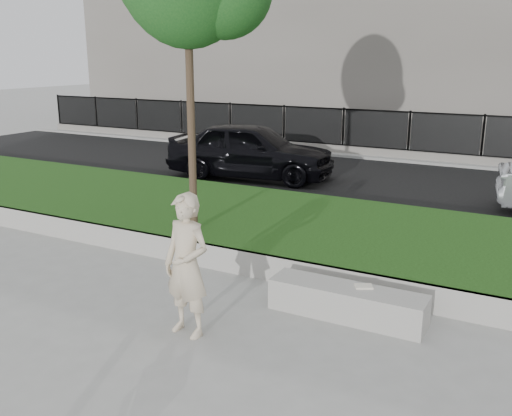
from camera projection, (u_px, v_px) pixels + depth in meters
The scene contains 11 objects.
ground at pixel (233, 305), 7.81m from camera, with size 90.00×90.00×0.00m, color gray.
grass_bank at pixel (317, 233), 10.31m from camera, with size 34.00×4.00×0.40m, color black.
grass_kerb at pixel (268, 268), 8.64m from camera, with size 34.00×0.08×0.40m, color #9D9A92.
street at pixel (397, 184), 15.03m from camera, with size 34.00×7.00×0.04m, color black.
far_pavement at pixel (433, 156), 18.84m from camera, with size 34.00×3.00×0.12m, color gray.
iron_fence at pixel (427, 146), 17.87m from camera, with size 32.00×0.30×1.50m.
building_facade at pixel (478, 12), 23.50m from camera, with size 34.00×10.00×10.00m, color slate.
stone_bench at pixel (347, 302), 7.42m from camera, with size 2.05×0.51×0.42m, color #9D9A92.
man at pixel (187, 266), 6.81m from camera, with size 0.65×0.42×1.77m, color beige.
book at pixel (364, 286), 7.36m from camera, with size 0.22×0.16×0.02m, color silver.
car_dark at pixel (251, 150), 15.46m from camera, with size 1.82×4.52×1.54m, color black.
Camera 1 is at (3.69, -6.18, 3.33)m, focal length 40.00 mm.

